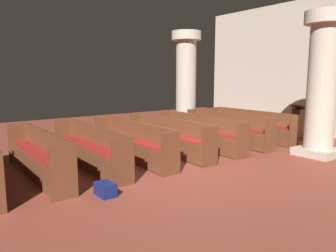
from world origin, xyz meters
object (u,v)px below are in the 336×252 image
Objects in this scene: pew_row_0 at (251,124)px; pew_row_3 at (169,135)px; lectern at (298,125)px; kneeler_box_navy at (105,189)px; pew_row_4 at (132,140)px; pillar_far_side at (186,80)px; pillar_aisle_side at (322,82)px; pew_row_6 at (38,152)px; pew_row_2 at (200,131)px; pew_row_5 at (89,145)px; pew_row_1 at (227,127)px.

pew_row_0 and pew_row_3 have the same top height.
kneeler_box_navy is at bearing -82.83° from lectern.
kneeler_box_navy is at bearing -41.70° from pew_row_4.
pillar_aisle_side is at bearing 4.37° from pillar_far_side.
pew_row_6 is 0.89× the size of pillar_aisle_side.
pew_row_5 is at bearing -90.00° from pew_row_2.
pew_row_6 is 2.85× the size of lectern.
pew_row_1 is at bearing 90.00° from pew_row_6.
pew_row_2 is 3.21m from pew_row_5.
pew_row_4 is 2.37m from kneeler_box_navy.
pew_row_5 is at bearing 90.00° from pew_row_6.
pew_row_2 is 3.44m from lectern.
kneeler_box_navy is (1.75, -1.56, -0.38)m from pew_row_4.
pew_row_1 is 5.10m from kneeler_box_navy.
pew_row_5 is 1.85m from kneeler_box_navy.
pew_row_0 is 1.00× the size of pew_row_1.
pew_row_6 is at bearing -90.00° from pew_row_1.
pew_row_1 is at bearing -90.00° from pew_row_0.
pew_row_4 is (0.00, -4.29, 0.00)m from pew_row_0.
pew_row_0 is 1.47m from lectern.
pillar_aisle_side is (2.38, 6.08, 1.32)m from pew_row_6.
pew_row_2 is at bearing 90.00° from pew_row_4.
pew_row_1 is at bearing -8.78° from pillar_far_side.
pew_row_1 is 1.00× the size of pew_row_3.
kneeler_box_navy is (1.75, -5.84, -0.38)m from pew_row_0.
pew_row_0 is 4.29m from pew_row_4.
pillar_far_side is at bearing -163.03° from pew_row_0.
pillar_aisle_side is at bearing 16.83° from pew_row_1.
pew_row_1 is 2.85× the size of lectern.
pew_row_0 is 6.43m from pew_row_6.
pillar_aisle_side is 2.55m from lectern.
pew_row_2 is at bearing 90.00° from pew_row_3.
pew_row_2 and pew_row_5 have the same top height.
pew_row_6 is 7.89× the size of kneeler_box_navy.
pew_row_5 is at bearing -115.44° from pillar_aisle_side.
pillar_aisle_side reaches higher than kneeler_box_navy.
pew_row_3 is 1.00× the size of pew_row_6.
pew_row_1 is 4.29m from pew_row_5.
pillar_far_side reaches higher than lectern.
pew_row_6 is 6.66m from pillar_aisle_side.
pew_row_4 is 5.54m from lectern.
pillar_far_side is (-2.33, -0.71, 1.32)m from pew_row_0.
pew_row_1 is at bearing 90.00° from pew_row_3.
pew_row_4 is 1.07m from pew_row_5.
pew_row_5 is at bearing 164.45° from kneeler_box_navy.
pew_row_3 reaches higher than kneeler_box_navy.
pew_row_2 is 3.26m from pillar_aisle_side.
pew_row_2 and pew_row_3 have the same top height.
pew_row_1 is 1.07m from pew_row_2.
pew_row_5 and pew_row_6 have the same top height.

